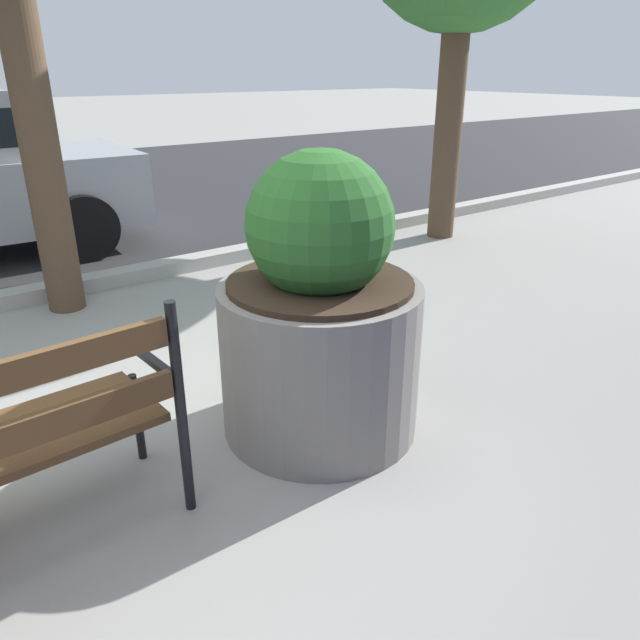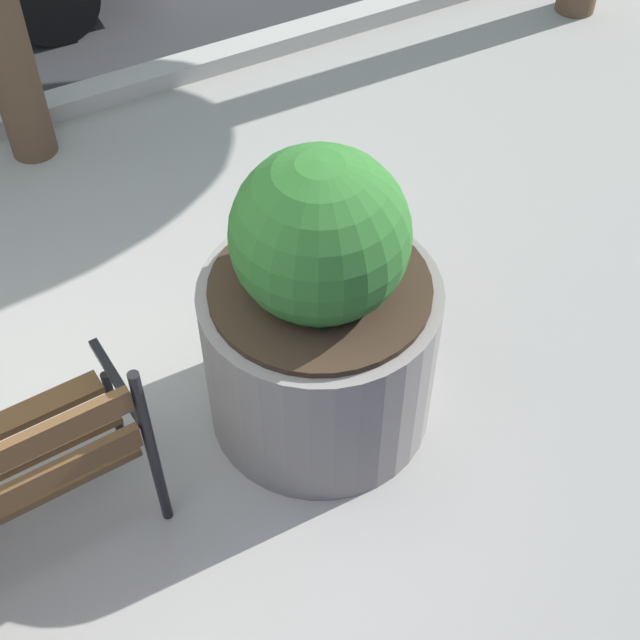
{
  "view_description": "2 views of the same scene",
  "coord_description": "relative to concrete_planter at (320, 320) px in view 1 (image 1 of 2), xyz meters",
  "views": [
    {
      "loc": [
        -0.15,
        -2.1,
        1.75
      ],
      "look_at": [
        1.49,
        0.06,
        0.6
      ],
      "focal_mm": 33.59,
      "sensor_mm": 36.0,
      "label": 1
    },
    {
      "loc": [
        0.29,
        -2.1,
        3.34
      ],
      "look_at": [
        1.49,
        0.06,
        0.6
      ],
      "focal_mm": 50.02,
      "sensor_mm": 36.0,
      "label": 2
    }
  ],
  "objects": [
    {
      "name": "concrete_planter",
      "position": [
        0.0,
        0.0,
        0.0
      ],
      "size": [
        1.0,
        1.0,
        1.42
      ],
      "color": "gray",
      "rests_on": "ground"
    },
    {
      "name": "ground_plane",
      "position": [
        -1.49,
        -0.06,
        -0.6
      ],
      "size": [
        80.0,
        80.0,
        0.0
      ],
      "primitive_type": "plane",
      "color": "#9E9B93"
    }
  ]
}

